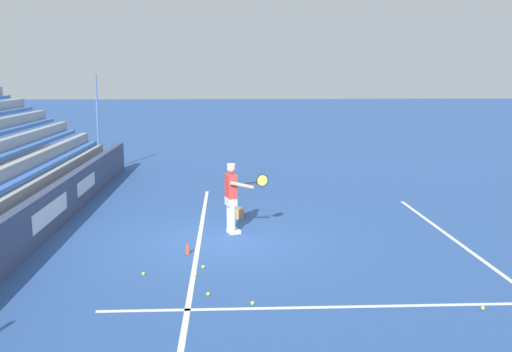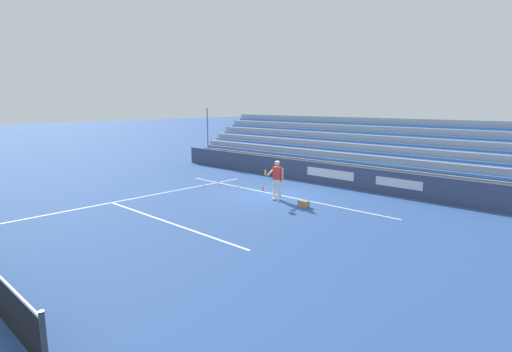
# 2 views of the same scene
# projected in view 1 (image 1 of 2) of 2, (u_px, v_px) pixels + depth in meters

# --- Properties ---
(ground_plane) EXTENTS (160.00, 160.00, 0.00)m
(ground_plane) POSITION_uv_depth(u_px,v_px,m) (220.00, 241.00, 13.95)
(ground_plane) COLOR #2D5193
(court_baseline_white) EXTENTS (12.00, 0.10, 0.01)m
(court_baseline_white) POSITION_uv_depth(u_px,v_px,m) (199.00, 241.00, 13.93)
(court_baseline_white) COLOR white
(court_baseline_white) RESTS_ON ground
(court_sideline_white) EXTENTS (0.10, 12.00, 0.01)m
(court_sideline_white) POSITION_uv_depth(u_px,v_px,m) (455.00, 305.00, 10.10)
(court_sideline_white) COLOR white
(court_sideline_white) RESTS_ON ground
(court_service_line_white) EXTENTS (8.22, 0.10, 0.01)m
(court_service_line_white) POSITION_uv_depth(u_px,v_px,m) (452.00, 238.00, 14.22)
(court_service_line_white) COLOR white
(court_service_line_white) RESTS_ON ground
(back_wall_sponsor_board) EXTENTS (21.85, 0.25, 1.10)m
(back_wall_sponsor_board) POSITION_uv_depth(u_px,v_px,m) (38.00, 220.00, 13.67)
(back_wall_sponsor_board) COLOR #384260
(back_wall_sponsor_board) RESTS_ON ground
(tennis_player) EXTENTS (0.58, 1.07, 1.71)m
(tennis_player) POSITION_uv_depth(u_px,v_px,m) (232.00, 197.00, 14.51)
(tennis_player) COLOR silver
(tennis_player) RESTS_ON ground
(ball_box_cardboard) EXTENTS (0.41, 0.32, 0.26)m
(ball_box_cardboard) POSITION_uv_depth(u_px,v_px,m) (238.00, 213.00, 16.22)
(ball_box_cardboard) COLOR #A87F51
(ball_box_cardboard) RESTS_ON ground
(tennis_ball_far_right) EXTENTS (0.07, 0.07, 0.07)m
(tennis_ball_far_right) POSITION_uv_depth(u_px,v_px,m) (253.00, 303.00, 10.09)
(tennis_ball_far_right) COLOR #CCE533
(tennis_ball_far_right) RESTS_ON ground
(tennis_ball_toward_net) EXTENTS (0.07, 0.07, 0.07)m
(tennis_ball_toward_net) POSITION_uv_depth(u_px,v_px,m) (143.00, 274.00, 11.57)
(tennis_ball_toward_net) COLOR #CCE533
(tennis_ball_toward_net) RESTS_ON ground
(tennis_ball_on_baseline) EXTENTS (0.07, 0.07, 0.07)m
(tennis_ball_on_baseline) POSITION_uv_depth(u_px,v_px,m) (203.00, 267.00, 11.98)
(tennis_ball_on_baseline) COLOR #CCE533
(tennis_ball_on_baseline) RESTS_ON ground
(tennis_ball_by_box) EXTENTS (0.07, 0.07, 0.07)m
(tennis_ball_by_box) POSITION_uv_depth(u_px,v_px,m) (195.00, 274.00, 11.53)
(tennis_ball_by_box) COLOR #CCE533
(tennis_ball_by_box) RESTS_ON ground
(tennis_ball_stray_back) EXTENTS (0.07, 0.07, 0.07)m
(tennis_ball_stray_back) POSITION_uv_depth(u_px,v_px,m) (208.00, 294.00, 10.51)
(tennis_ball_stray_back) COLOR #CCE533
(tennis_ball_stray_back) RESTS_ON ground
(tennis_ball_near_player) EXTENTS (0.07, 0.07, 0.07)m
(tennis_ball_near_player) POSITION_uv_depth(u_px,v_px,m) (483.00, 308.00, 9.88)
(tennis_ball_near_player) COLOR #CCE533
(tennis_ball_near_player) RESTS_ON ground
(water_bottle) EXTENTS (0.07, 0.07, 0.22)m
(water_bottle) POSITION_uv_depth(u_px,v_px,m) (188.00, 249.00, 12.91)
(water_bottle) COLOR #EA4C33
(water_bottle) RESTS_ON ground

